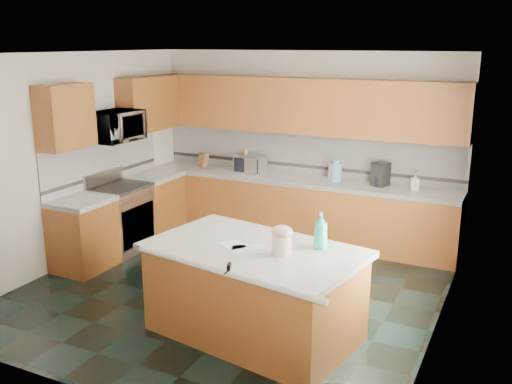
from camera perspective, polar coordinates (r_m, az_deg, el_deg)
The scene contains 52 objects.
floor at distance 6.80m, azimuth -2.46°, elevation -9.71°, with size 4.60×4.60×0.00m, color black.
ceiling at distance 6.19m, azimuth -2.75°, elevation 13.68°, with size 4.60×4.60×0.00m, color white.
wall_back at distance 8.43m, azimuth 4.97°, elevation 4.71°, with size 4.60×0.04×2.70m, color silver.
wall_front at distance 4.54m, azimuth -16.74°, elevation -4.74°, with size 4.60×0.04×2.70m, color silver.
wall_left at distance 7.72m, azimuth -17.94°, elevation 3.11°, with size 0.04×4.60×2.70m, color silver.
wall_right at distance 5.66m, azimuth 18.51°, elevation -1.02°, with size 0.04×4.60×2.70m, color silver.
back_base_cab at distance 8.35m, azimuth 4.03°, elevation -1.86°, with size 4.60×0.60×0.86m, color #351C08.
back_countertop at distance 8.23m, azimuth 4.09°, elevation 1.21°, with size 4.60×0.64×0.06m, color white.
back_upper_cab at distance 8.17m, azimuth 4.59°, elevation 8.59°, with size 4.60×0.33×0.78m, color #351C08.
back_backsplash at distance 8.42m, azimuth 4.87°, elevation 3.91°, with size 4.60×0.02×0.63m, color silver.
back_accent_band at distance 8.45m, azimuth 4.83°, elevation 2.60°, with size 4.60×0.01×0.05m, color black.
left_base_cab_rear at distance 8.69m, azimuth -10.09°, elevation -1.38°, with size 0.60×0.82×0.86m, color #351C08.
left_counter_rear at distance 8.58m, azimuth -10.23°, elevation 1.57°, with size 0.64×0.82×0.06m, color white.
left_base_cab_front at distance 7.57m, azimuth -16.88°, elevation -4.26°, with size 0.60×0.72×0.86m, color #351C08.
left_counter_front at distance 7.44m, azimuth -17.14°, elevation -0.90°, with size 0.64×0.72×0.06m, color white.
left_backsplash at distance 8.12m, azimuth -15.05°, elevation 3.04°, with size 0.02×2.30×0.63m, color silver.
left_accent_band at distance 8.15m, azimuth -14.93°, elevation 1.69°, with size 0.01×2.30×0.05m, color black.
left_upper_cab_rear at distance 8.59m, azimuth -10.75°, elevation 8.68°, with size 0.33×1.09×0.78m, color #351C08.
left_upper_cab_front at distance 7.33m, azimuth -18.54°, elevation 7.15°, with size 0.33×0.72×0.78m, color #351C08.
range_body at distance 8.09m, azimuth -13.36°, elevation -2.71°, with size 0.60×0.76×0.88m, color #B7B7BC.
range_oven_door at distance 7.93m, azimuth -11.71°, elevation -3.28°, with size 0.02×0.68×0.55m, color black.
range_cooktop at distance 7.97m, azimuth -13.55°, elevation 0.45°, with size 0.62×0.78×0.04m, color black.
range_handle at distance 7.80m, azimuth -11.68°, elevation -0.66°, with size 0.02×0.02×0.66m, color #B7B7BC.
range_backguard at distance 8.11m, azimuth -15.03°, elevation 1.47°, with size 0.06×0.76×0.18m, color #B7B7BC.
microwave at distance 7.81m, azimuth -13.92°, elevation 6.38°, with size 0.73×0.50×0.41m, color #B7B7BC.
island_base at distance 5.65m, azimuth -0.18°, elevation -10.20°, with size 1.93×1.10×0.86m, color #351C08.
island_top at distance 5.48m, azimuth -0.19°, elevation -5.83°, with size 2.03×1.20×0.06m, color white.
island_bullnose at distance 4.98m, azimuth -3.27°, elevation -8.02°, with size 0.06×0.06×2.03m, color white.
treat_jar at distance 5.26m, azimuth 2.61°, elevation -5.31°, with size 0.18×0.18×0.19m, color #EFE3CF.
treat_jar_lid at distance 5.21m, azimuth 2.62°, elevation -4.02°, with size 0.20×0.20×0.12m, color #CA848F.
treat_jar_knob at distance 5.20m, azimuth 2.63°, elevation -3.57°, with size 0.02×0.02×0.06m, color tan.
treat_jar_knob_end_l at distance 5.21m, azimuth 2.30°, elevation -3.52°, with size 0.03×0.03×0.03m, color tan.
treat_jar_knob_end_r at distance 5.19m, azimuth 2.96°, elevation -3.61°, with size 0.03×0.03×0.03m, color tan.
soap_bottle_island at distance 5.41m, azimuth 6.50°, elevation -3.85°, with size 0.14×0.14×0.35m, color teal.
paper_sheet_a at distance 5.41m, azimuth -0.76°, elevation -5.72°, with size 0.31×0.23×0.00m, color white.
paper_sheet_b at distance 5.53m, azimuth -2.30°, elevation -5.29°, with size 0.25×0.19×0.00m, color white.
clamp_body at distance 4.96m, azimuth -2.71°, elevation -7.61°, with size 0.03×0.09×0.08m, color black.
clamp_handle at distance 4.92m, azimuth -3.01°, elevation -8.04°, with size 0.01×0.01×0.06m, color black.
knife_block at distance 8.94m, azimuth -5.31°, elevation 3.20°, with size 0.12×0.10×0.22m, color #472814.
utensil_crock at distance 8.63m, azimuth -1.08°, elevation 2.56°, with size 0.11×0.11×0.14m, color black.
utensil_bundle at distance 8.60m, azimuth -1.09°, elevation 3.67°, with size 0.06×0.06×0.20m, color #472814.
toaster_oven at distance 8.55m, azimuth -0.59°, elevation 2.83°, with size 0.43×0.30×0.25m, color #B7B7BC.
toaster_oven_door at distance 8.43m, azimuth -1.01°, elevation 2.65°, with size 0.39×0.01×0.21m, color black.
paper_towel at distance 8.12m, azimuth 7.62°, elevation 2.06°, with size 0.11×0.11×0.25m, color white.
paper_towel_base at distance 8.15m, azimuth 7.59°, elevation 1.25°, with size 0.17×0.17×0.01m, color #B7B7BC.
water_jug at distance 8.06m, azimuth 8.02°, elevation 2.00°, with size 0.16×0.16×0.26m, color #6A9CBF.
water_jug_neck at distance 8.03m, azimuth 8.06°, elevation 3.05°, with size 0.08×0.08×0.04m, color #6A9CBF.
coffee_maker at distance 7.91m, azimuth 12.35°, elevation 1.76°, with size 0.19×0.21×0.32m, color black.
coffee_carafe at distance 7.89m, azimuth 12.23°, elevation 1.03°, with size 0.13×0.13×0.13m, color black.
soap_bottle_back at distance 7.80m, azimuth 15.61°, elevation 1.04°, with size 0.10×0.11×0.23m, color white.
soap_back_cap at distance 7.77m, azimuth 15.68°, elevation 1.97°, with size 0.02×0.02×0.03m, color red.
window_light_proxy at distance 5.44m, azimuth 18.04°, elevation 0.01°, with size 0.02×1.40×1.10m, color white.
Camera 1 is at (2.96, -5.43, 2.82)m, focal length 40.00 mm.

